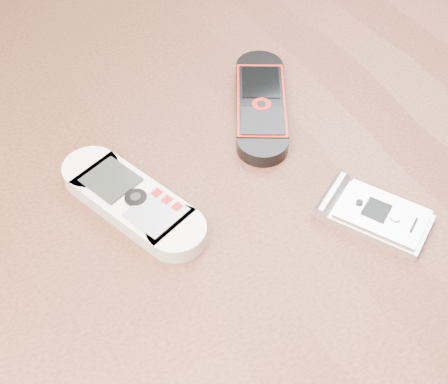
{
  "coord_description": "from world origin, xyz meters",
  "views": [
    {
      "loc": [
        -0.16,
        -0.3,
        1.15
      ],
      "look_at": [
        0.01,
        0.0,
        0.76
      ],
      "focal_mm": 50.0,
      "sensor_mm": 36.0,
      "label": 1
    }
  ],
  "objects_px": {
    "table": "(220,272)",
    "motorola_razr": "(378,215)",
    "nokia_white": "(132,201)",
    "nokia_black_red": "(261,104)"
  },
  "relations": [
    {
      "from": "motorola_razr",
      "to": "nokia_white",
      "type": "bearing_deg",
      "value": 116.34
    },
    {
      "from": "nokia_white",
      "to": "nokia_black_red",
      "type": "relative_size",
      "value": 0.97
    },
    {
      "from": "nokia_black_red",
      "to": "motorola_razr",
      "type": "distance_m",
      "value": 0.16
    },
    {
      "from": "table",
      "to": "nokia_white",
      "type": "distance_m",
      "value": 0.13
    },
    {
      "from": "motorola_razr",
      "to": "table",
      "type": "bearing_deg",
      "value": 111.62
    },
    {
      "from": "table",
      "to": "nokia_white",
      "type": "relative_size",
      "value": 8.0
    },
    {
      "from": "nokia_white",
      "to": "nokia_black_red",
      "type": "distance_m",
      "value": 0.17
    },
    {
      "from": "table",
      "to": "motorola_razr",
      "type": "distance_m",
      "value": 0.17
    },
    {
      "from": "table",
      "to": "motorola_razr",
      "type": "height_order",
      "value": "motorola_razr"
    },
    {
      "from": "nokia_black_red",
      "to": "motorola_razr",
      "type": "xyz_separation_m",
      "value": [
        0.01,
        -0.16,
        -0.0
      ]
    }
  ]
}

